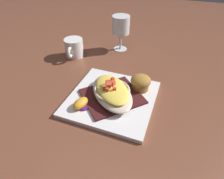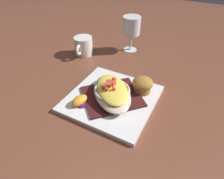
{
  "view_description": "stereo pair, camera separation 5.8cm",
  "coord_description": "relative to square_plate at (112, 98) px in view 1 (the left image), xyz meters",
  "views": [
    {
      "loc": [
        -0.43,
        -0.14,
        0.41
      ],
      "look_at": [
        0.0,
        0.0,
        0.04
      ],
      "focal_mm": 31.01,
      "sensor_mm": 36.0,
      "label": 1
    },
    {
      "loc": [
        -0.41,
        -0.2,
        0.41
      ],
      "look_at": [
        0.0,
        0.0,
        0.04
      ],
      "focal_mm": 31.01,
      "sensor_mm": 36.0,
      "label": 2
    }
  ],
  "objects": [
    {
      "name": "folded_napkin",
      "position": [
        0.0,
        0.0,
        0.01
      ],
      "size": [
        0.23,
        0.23,
        0.01
      ],
      "primitive_type": "cube",
      "rotation": [
        0.0,
        0.0,
        0.76
      ],
      "color": "#411617",
      "rests_on": "square_plate"
    },
    {
      "name": "orange_garnish",
      "position": [
        -0.07,
        0.07,
        0.02
      ],
      "size": [
        0.06,
        0.05,
        0.02
      ],
      "color": "#541767",
      "rests_on": "square_plate"
    },
    {
      "name": "stemmed_glass",
      "position": [
        0.34,
        0.07,
        0.1
      ],
      "size": [
        0.07,
        0.07,
        0.15
      ],
      "color": "white",
      "rests_on": "ground_plane"
    },
    {
      "name": "square_plate",
      "position": [
        0.0,
        0.0,
        0.0
      ],
      "size": [
        0.27,
        0.27,
        0.01
      ],
      "primitive_type": "cube",
      "rotation": [
        0.0,
        0.0,
        -0.04
      ],
      "color": "white",
      "rests_on": "ground_plane"
    },
    {
      "name": "ground_plane",
      "position": [
        0.0,
        0.0,
        -0.01
      ],
      "size": [
        2.6,
        2.6,
        0.0
      ],
      "primitive_type": "plane",
      "color": "brown"
    },
    {
      "name": "coffee_mug",
      "position": [
        0.22,
        0.24,
        0.03
      ],
      "size": [
        0.11,
        0.08,
        0.08
      ],
      "color": "white",
      "rests_on": "ground_plane"
    },
    {
      "name": "gratin_dish",
      "position": [
        -0.0,
        0.0,
        0.03
      ],
      "size": [
        0.21,
        0.2,
        0.05
      ],
      "color": "beige",
      "rests_on": "folded_napkin"
    },
    {
      "name": "muffin",
      "position": [
        0.07,
        -0.07,
        0.03
      ],
      "size": [
        0.07,
        0.07,
        0.05
      ],
      "color": "olive",
      "rests_on": "square_plate"
    }
  ]
}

